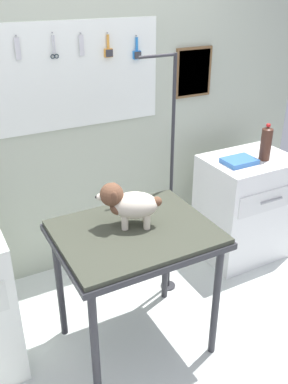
# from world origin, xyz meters

# --- Properties ---
(ground) EXTENTS (4.40, 4.00, 0.04)m
(ground) POSITION_xyz_m (0.00, 0.00, -0.02)
(ground) COLOR silver
(rear_wall_panel) EXTENTS (4.00, 0.11, 2.30)m
(rear_wall_panel) POSITION_xyz_m (0.00, 1.28, 1.16)
(rear_wall_panel) COLOR #AFB7A2
(rear_wall_panel) RESTS_ON ground
(grooming_table) EXTENTS (0.88, 0.70, 0.84)m
(grooming_table) POSITION_xyz_m (-0.08, 0.26, 0.75)
(grooming_table) COLOR #2D2D33
(grooming_table) RESTS_ON ground
(grooming_arm) EXTENTS (0.29, 0.11, 1.70)m
(grooming_arm) POSITION_xyz_m (0.37, 0.63, 0.80)
(grooming_arm) COLOR #2D2D33
(grooming_arm) RESTS_ON ground
(dog) EXTENTS (0.35, 0.26, 0.26)m
(dog) POSITION_xyz_m (-0.09, 0.32, 0.98)
(dog) COLOR beige
(dog) RESTS_ON grooming_table
(cabinet_right) EXTENTS (0.68, 0.54, 0.85)m
(cabinet_right) POSITION_xyz_m (1.16, 0.74, 0.43)
(cabinet_right) COLOR white
(cabinet_right) RESTS_ON ground
(soda_bottle) EXTENTS (0.08, 0.08, 0.28)m
(soda_bottle) POSITION_xyz_m (1.23, 0.68, 0.98)
(soda_bottle) COLOR #48291D
(soda_bottle) RESTS_ON cabinet_right
(supply_tray) EXTENTS (0.24, 0.18, 0.04)m
(supply_tray) POSITION_xyz_m (1.02, 0.71, 0.87)
(supply_tray) COLOR #3A72BD
(supply_tray) RESTS_ON cabinet_right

